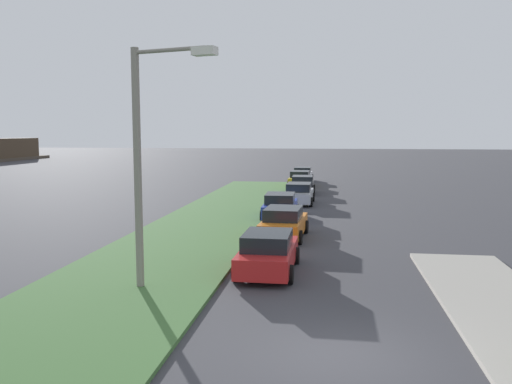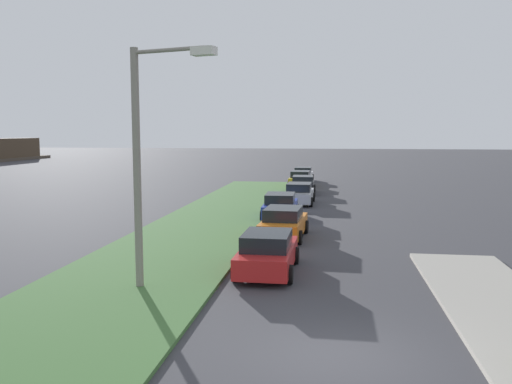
% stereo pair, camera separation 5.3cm
% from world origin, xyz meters
% --- Properties ---
extents(ground, '(300.00, 300.00, 0.00)m').
position_xyz_m(ground, '(0.00, 0.00, 0.00)').
color(ground, '#38383D').
extents(grass_median, '(60.00, 6.00, 0.12)m').
position_xyz_m(grass_median, '(10.00, 6.81, 0.06)').
color(grass_median, '#3D6633').
rests_on(grass_median, ground).
extents(parked_car_red, '(4.32, 2.06, 1.47)m').
position_xyz_m(parked_car_red, '(6.83, 2.46, 0.72)').
color(parked_car_red, red).
rests_on(parked_car_red, ground).
extents(parked_car_orange, '(4.39, 2.20, 1.47)m').
position_xyz_m(parked_car_orange, '(13.04, 2.45, 0.72)').
color(parked_car_orange, orange).
rests_on(parked_car_orange, ground).
extents(parked_car_blue, '(4.33, 2.08, 1.47)m').
position_xyz_m(parked_car_blue, '(18.69, 3.15, 0.72)').
color(parked_car_blue, '#23389E').
rests_on(parked_car_blue, ground).
extents(parked_car_silver, '(4.33, 2.08, 1.47)m').
position_xyz_m(parked_car_silver, '(25.08, 2.44, 0.72)').
color(parked_car_silver, '#B2B5BA').
rests_on(parked_car_silver, ground).
extents(parked_car_black, '(4.35, 2.11, 1.47)m').
position_xyz_m(parked_car_black, '(31.18, 2.52, 0.72)').
color(parked_car_black, black).
rests_on(parked_car_black, ground).
extents(parked_car_yellow, '(4.38, 2.18, 1.47)m').
position_xyz_m(parked_car_yellow, '(36.59, 3.01, 0.72)').
color(parked_car_yellow, gold).
rests_on(parked_car_yellow, ground).
extents(parked_car_white, '(4.30, 2.03, 1.47)m').
position_xyz_m(parked_car_white, '(41.86, 3.07, 0.72)').
color(parked_car_white, silver).
rests_on(parked_car_white, ground).
extents(streetlight, '(1.03, 2.82, 7.50)m').
position_xyz_m(streetlight, '(4.15, 5.88, 4.39)').
color(streetlight, gray).
rests_on(streetlight, ground).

